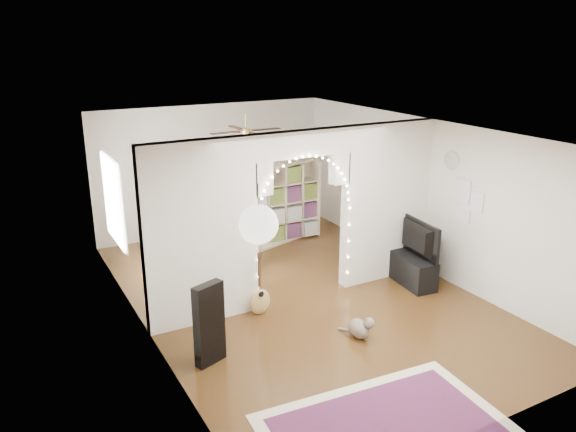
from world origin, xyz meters
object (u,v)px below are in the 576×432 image
acoustic_guitar (260,292)px  floor_speaker (426,256)px  dining_table (212,222)px  media_console (411,270)px  bookcase (282,202)px  dining_chair_left (213,283)px  dining_chair_right (238,250)px

acoustic_guitar → floor_speaker: (3.06, -0.22, 0.06)m
acoustic_guitar → dining_table: bearing=68.5°
media_console → bookcase: bookcase is taller
media_console → bookcase: size_ratio=0.62×
dining_table → dining_chair_left: bearing=-120.8°
acoustic_guitar → dining_table: 2.57m
media_console → dining_chair_right: 3.14m
floor_speaker → dining_chair_left: 3.65m
media_console → floor_speaker: bearing=8.9°
acoustic_guitar → dining_chair_left: 1.02m
bookcase → dining_table: (-1.59, -0.17, -0.13)m
media_console → bookcase: bearing=113.3°
dining_table → dining_chair_left: 1.80m
acoustic_guitar → floor_speaker: bearing=-19.9°
dining_chair_left → bookcase: bearing=32.8°
media_console → dining_chair_right: bearing=140.8°
acoustic_guitar → dining_table: acoustic_guitar is taller
acoustic_guitar → floor_speaker: 3.07m
bookcase → dining_chair_right: (-1.30, -0.71, -0.55)m
media_console → dining_chair_left: 3.35m
acoustic_guitar → dining_chair_left: bearing=97.2°
bookcase → dining_chair_left: 2.92m
media_console → dining_chair_left: size_ratio=2.02×
acoustic_guitar → media_console: 2.76m
acoustic_guitar → media_console: acoustic_guitar is taller
floor_speaker → dining_chair_right: bearing=144.2°
bookcase → dining_chair_right: bookcase is taller
dining_chair_right → dining_chair_left: bearing=-121.0°
acoustic_guitar → bookcase: bookcase is taller
media_console → dining_chair_right: dining_chair_right is taller
dining_table → dining_chair_left: size_ratio=2.65×
floor_speaker → dining_table: floor_speaker is taller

